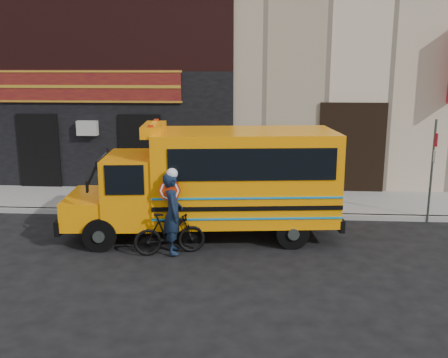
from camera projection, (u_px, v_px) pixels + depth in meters
The scene contains 8 objects.
ground at pixel (221, 248), 12.09m from camera, with size 120.00×120.00×0.00m, color black.
curb at pixel (228, 214), 14.60m from camera, with size 40.00×0.20×0.15m, color #989892.
sidewalk at pixel (231, 201), 16.06m from camera, with size 40.00×3.00×0.15m, color gray.
building at pixel (239, 23), 20.93m from camera, with size 20.00×10.70×12.00m.
school_bus at pixel (218, 179), 12.62m from camera, with size 7.09×2.88×2.92m.
sign_pole at pixel (432, 166), 13.76m from camera, with size 0.06×0.25×2.91m.
bicycle at pixel (170, 234), 11.59m from camera, with size 0.47×1.67×1.01m, color black.
cyclist at pixel (173, 215), 11.49m from camera, with size 0.69×0.45×1.90m, color black.
Camera 1 is at (0.88, -11.40, 4.27)m, focal length 40.00 mm.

